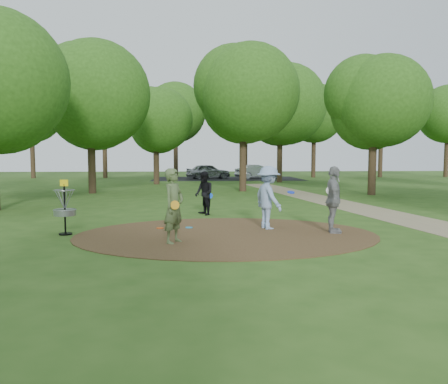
{
  "coord_description": "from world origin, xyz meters",
  "views": [
    {
      "loc": [
        -0.79,
        -12.01,
        2.2
      ],
      "look_at": [
        0.0,
        1.2,
        1.1
      ],
      "focal_mm": 35.0,
      "sensor_mm": 36.0,
      "label": 1
    }
  ],
  "objects": [
    {
      "name": "disc_ground_cyan",
      "position": [
        -1.07,
        1.14,
        0.03
      ],
      "size": [
        0.22,
        0.22,
        0.02
      ],
      "primitive_type": "cylinder",
      "color": "#188BC3",
      "rests_on": "dirt_clearing"
    },
    {
      "name": "disc_golf_basket",
      "position": [
        -4.5,
        0.3,
        0.87
      ],
      "size": [
        0.63,
        0.63,
        1.54
      ],
      "color": "black",
      "rests_on": "ground"
    },
    {
      "name": "ground",
      "position": [
        0.0,
        0.0,
        0.0
      ],
      "size": [
        100.0,
        100.0,
        0.0
      ],
      "primitive_type": "plane",
      "color": "#2D5119",
      "rests_on": "ground"
    },
    {
      "name": "player_throwing_with_disc",
      "position": [
        1.31,
        0.88,
        0.95
      ],
      "size": [
        1.37,
        1.4,
        1.9
      ],
      "color": "#8CA7D2",
      "rests_on": "ground"
    },
    {
      "name": "player_observer_with_disc",
      "position": [
        -1.4,
        -1.1,
        0.94
      ],
      "size": [
        0.73,
        0.82,
        1.89
      ],
      "color": "#4F6339",
      "rests_on": "ground"
    },
    {
      "name": "player_walking_with_disc",
      "position": [
        -0.57,
        4.15,
        0.81
      ],
      "size": [
        0.88,
        0.97,
        1.62
      ],
      "color": "black",
      "rests_on": "ground"
    },
    {
      "name": "car_left",
      "position": [
        0.2,
        29.86,
        0.71
      ],
      "size": [
        4.48,
        2.69,
        1.43
      ],
      "primitive_type": "imported",
      "rotation": [
        0.0,
        0.0,
        1.83
      ],
      "color": "#94959A",
      "rests_on": "ground"
    },
    {
      "name": "dirt_clearing",
      "position": [
        0.0,
        0.0,
        0.01
      ],
      "size": [
        8.4,
        8.4,
        0.02
      ],
      "primitive_type": "cylinder",
      "color": "#47301C",
      "rests_on": "ground"
    },
    {
      "name": "player_waiting_with_disc",
      "position": [
        3.04,
        0.06,
        0.95
      ],
      "size": [
        0.67,
        1.19,
        1.91
      ],
      "color": "gray",
      "rests_on": "ground"
    },
    {
      "name": "parking_lot",
      "position": [
        2.0,
        30.0,
        0.0
      ],
      "size": [
        14.0,
        8.0,
        0.01
      ],
      "primitive_type": "cube",
      "color": "black",
      "rests_on": "ground"
    },
    {
      "name": "car_right",
      "position": [
        4.86,
        29.66,
        0.67
      ],
      "size": [
        4.32,
        2.56,
        1.35
      ],
      "primitive_type": "imported",
      "rotation": [
        0.0,
        0.0,
        1.87
      ],
      "color": "#A3A7AA",
      "rests_on": "ground"
    },
    {
      "name": "tree_ring",
      "position": [
        1.49,
        10.1,
        5.3
      ],
      "size": [
        36.57,
        45.84,
        9.54
      ],
      "color": "#332316",
      "rests_on": "ground"
    },
    {
      "name": "disc_ground_red",
      "position": [
        -1.94,
        1.1,
        0.03
      ],
      "size": [
        0.22,
        0.22,
        0.02
      ],
      "primitive_type": "cylinder",
      "color": "#C64413",
      "rests_on": "dirt_clearing"
    },
    {
      "name": "footpath",
      "position": [
        6.5,
        2.0,
        0.01
      ],
      "size": [
        7.55,
        39.89,
        0.01
      ],
      "primitive_type": "cube",
      "rotation": [
        0.0,
        0.0,
        0.14
      ],
      "color": "#8C7A5B",
      "rests_on": "ground"
    }
  ]
}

